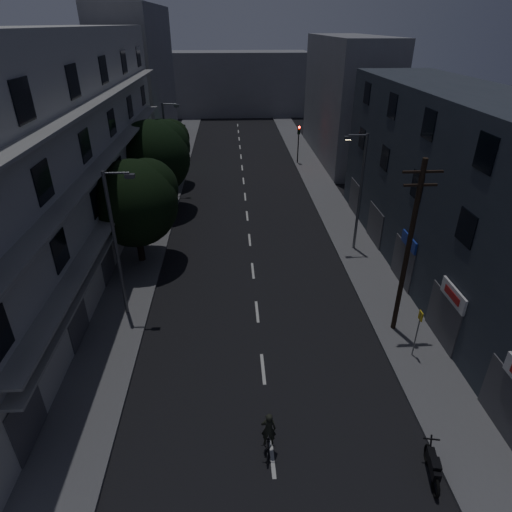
{
  "coord_description": "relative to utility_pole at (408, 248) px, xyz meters",
  "views": [
    {
      "loc": [
        -1.21,
        -8.4,
        14.18
      ],
      "look_at": [
        0.0,
        12.0,
        3.0
      ],
      "focal_mm": 30.0,
      "sensor_mm": 36.0,
      "label": 1
    }
  ],
  "objects": [
    {
      "name": "ground",
      "position": [
        -7.02,
        16.01,
        -4.87
      ],
      "size": [
        160.0,
        160.0,
        0.0
      ],
      "primitive_type": "plane",
      "color": "black",
      "rests_on": "ground"
    },
    {
      "name": "sidewalk_left",
      "position": [
        -14.52,
        16.01,
        -4.79
      ],
      "size": [
        3.0,
        90.0,
        0.15
      ],
      "primitive_type": "cube",
      "color": "#565659",
      "rests_on": "ground"
    },
    {
      "name": "sidewalk_right",
      "position": [
        0.48,
        16.01,
        -4.79
      ],
      "size": [
        3.0,
        90.0,
        0.15
      ],
      "primitive_type": "cube",
      "color": "#565659",
      "rests_on": "ground"
    },
    {
      "name": "lane_markings",
      "position": [
        -7.02,
        22.26,
        -4.86
      ],
      "size": [
        0.15,
        60.5,
        0.01
      ],
      "color": "beige",
      "rests_on": "ground"
    },
    {
      "name": "building_left",
      "position": [
        -19.0,
        9.01,
        2.13
      ],
      "size": [
        7.0,
        36.0,
        14.0
      ],
      "color": "#ACACA7",
      "rests_on": "ground"
    },
    {
      "name": "building_right",
      "position": [
        4.97,
        5.01,
        0.63
      ],
      "size": [
        6.19,
        28.0,
        11.0
      ],
      "color": "#2C323C",
      "rests_on": "ground"
    },
    {
      "name": "building_far_left",
      "position": [
        -19.02,
        39.01,
        3.13
      ],
      "size": [
        6.0,
        20.0,
        16.0
      ],
      "primitive_type": "cube",
      "color": "slate",
      "rests_on": "ground"
    },
    {
      "name": "building_far_right",
      "position": [
        4.98,
        33.01,
        1.63
      ],
      "size": [
        6.0,
        20.0,
        13.0
      ],
      "primitive_type": "cube",
      "color": "slate",
      "rests_on": "ground"
    },
    {
      "name": "building_far_end",
      "position": [
        -7.02,
        61.01,
        0.13
      ],
      "size": [
        24.0,
        8.0,
        10.0
      ],
      "primitive_type": "cube",
      "color": "slate",
      "rests_on": "ground"
    },
    {
      "name": "tree_near",
      "position": [
        -14.34,
        8.22,
        -0.45
      ],
      "size": [
        5.53,
        5.53,
        6.82
      ],
      "color": "black",
      "rests_on": "sidewalk_left"
    },
    {
      "name": "tree_mid",
      "position": [
        -14.49,
        17.19,
        -0.08
      ],
      "size": [
        6.04,
        6.04,
        7.43
      ],
      "color": "black",
      "rests_on": "sidewalk_left"
    },
    {
      "name": "tree_far",
      "position": [
        -14.61,
        23.72,
        -0.82
      ],
      "size": [
        5.03,
        5.03,
        6.22
      ],
      "color": "black",
      "rests_on": "sidewalk_left"
    },
    {
      "name": "traffic_signal_far_right",
      "position": [
        -0.68,
        30.08,
        -1.77
      ],
      "size": [
        0.28,
        0.37,
        4.1
      ],
      "color": "black",
      "rests_on": "sidewalk_right"
    },
    {
      "name": "traffic_signal_far_left",
      "position": [
        -13.33,
        31.41,
        -1.77
      ],
      "size": [
        0.28,
        0.37,
        4.1
      ],
      "color": "black",
      "rests_on": "sidewalk_left"
    },
    {
      "name": "street_lamp_left_near",
      "position": [
        -14.06,
        2.21,
        -0.27
      ],
      "size": [
        1.51,
        0.25,
        8.0
      ],
      "color": "#5B5D63",
      "rests_on": "sidewalk_left"
    },
    {
      "name": "street_lamp_right",
      "position": [
        0.16,
        9.04,
        -0.27
      ],
      "size": [
        1.51,
        0.25,
        8.0
      ],
      "color": "#5C5E64",
      "rests_on": "sidewalk_right"
    },
    {
      "name": "street_lamp_left_far",
      "position": [
        -13.85,
        21.37,
        -0.27
      ],
      "size": [
        1.51,
        0.25,
        8.0
      ],
      "color": "#565A5D",
      "rests_on": "sidewalk_left"
    },
    {
      "name": "utility_pole",
      "position": [
        0.0,
        0.0,
        0.0
      ],
      "size": [
        1.8,
        0.24,
        9.0
      ],
      "color": "black",
      "rests_on": "sidewalk_right"
    },
    {
      "name": "bus_stop_sign",
      "position": [
        0.2,
        -2.11,
        -2.98
      ],
      "size": [
        0.06,
        0.35,
        2.52
      ],
      "color": "#595B60",
      "rests_on": "sidewalk_right"
    },
    {
      "name": "motorcycle",
      "position": [
        -1.48,
        -8.19,
        -4.36
      ],
      "size": [
        0.66,
        1.97,
        1.28
      ],
      "rotation": [
        0.0,
        0.0,
        -0.2
      ],
      "color": "black",
      "rests_on": "ground"
    },
    {
      "name": "cyclist",
      "position": [
        -7.14,
        -6.79,
        -4.22
      ],
      "size": [
        0.7,
        1.56,
        1.91
      ],
      "rotation": [
        0.0,
        0.0,
        -0.12
      ],
      "color": "black",
      "rests_on": "ground"
    }
  ]
}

